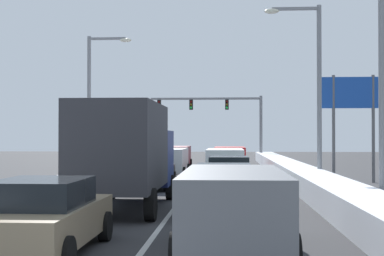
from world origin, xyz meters
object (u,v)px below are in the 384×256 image
at_px(suv_gray_right_lane_nearest, 233,204).
at_px(sedan_green_right_lane_third, 229,174).
at_px(suv_silver_center_lane_fourth, 168,160).
at_px(suv_maroon_center_lane_fifth, 175,156).
at_px(box_truck_center_lane_second, 126,150).
at_px(sedan_tan_center_lane_nearest, 43,217).
at_px(roadside_sign_right, 353,104).
at_px(sedan_black_center_lane_third, 151,171).
at_px(sedan_charcoal_right_lane_second, 224,189).
at_px(suv_white_right_lane_fourth, 225,161).
at_px(street_lamp_right_near, 370,41).
at_px(street_lamp_left_mid, 95,92).
at_px(suv_red_right_lane_fifth, 230,157).
at_px(traffic_light_gantry, 221,112).
at_px(street_lamp_right_mid, 312,78).

relative_size(suv_gray_right_lane_nearest, sedan_green_right_lane_third, 1.09).
distance_m(suv_silver_center_lane_fourth, suv_maroon_center_lane_fifth, 7.34).
bearing_deg(box_truck_center_lane_second, sedan_tan_center_lane_nearest, -93.13).
xyz_separation_m(suv_maroon_center_lane_fifth, roadside_sign_right, (10.09, -9.77, 3.00)).
distance_m(sedan_tan_center_lane_nearest, sedan_black_center_lane_third, 14.58).
bearing_deg(sedan_charcoal_right_lane_second, suv_white_right_lane_fourth, 90.05).
xyz_separation_m(sedan_black_center_lane_third, street_lamp_right_near, (7.69, -8.70, 4.41)).
distance_m(suv_maroon_center_lane_fifth, street_lamp_right_near, 23.92).
xyz_separation_m(sedan_tan_center_lane_nearest, street_lamp_left_mid, (-4.25, 22.14, 4.21)).
xyz_separation_m(sedan_green_right_lane_third, sedan_tan_center_lane_nearest, (-3.69, -12.97, 0.00)).
height_order(suv_gray_right_lane_nearest, sedan_tan_center_lane_nearest, suv_gray_right_lane_nearest).
bearing_deg(suv_red_right_lane_fifth, suv_silver_center_lane_fourth, -124.72).
bearing_deg(street_lamp_left_mid, sedan_tan_center_lane_nearest, -79.15).
distance_m(sedan_charcoal_right_lane_second, sedan_green_right_lane_third, 6.77).
bearing_deg(traffic_light_gantry, suv_gray_right_lane_nearest, -89.09).
distance_m(suv_gray_right_lane_nearest, street_lamp_right_near, 8.13).
relative_size(sedan_charcoal_right_lane_second, street_lamp_right_mid, 0.53).
bearing_deg(roadside_sign_right, sedan_charcoal_right_lane_second, -118.40).
height_order(suv_gray_right_lane_nearest, street_lamp_right_near, street_lamp_right_near).
height_order(suv_red_right_lane_fifth, suv_silver_center_lane_fourth, same).
distance_m(suv_gray_right_lane_nearest, box_truck_center_lane_second, 7.63).
height_order(sedan_green_right_lane_third, box_truck_center_lane_second, box_truck_center_lane_second).
xyz_separation_m(sedan_green_right_lane_third, suv_silver_center_lane_fourth, (-3.40, 7.79, 0.25)).
relative_size(suv_red_right_lane_fifth, box_truck_center_lane_second, 0.68).
xyz_separation_m(suv_red_right_lane_fifth, roadside_sign_right, (6.29, -7.47, 3.00)).
distance_m(sedan_green_right_lane_third, suv_maroon_center_lane_fifth, 15.57).
bearing_deg(street_lamp_right_near, sedan_tan_center_lane_nearest, -143.10).
xyz_separation_m(street_lamp_right_mid, street_lamp_left_mid, (-11.81, 6.51, -0.08)).
relative_size(suv_silver_center_lane_fourth, traffic_light_gantry, 0.46).
xyz_separation_m(sedan_green_right_lane_third, street_lamp_left_mid, (-7.94, 9.18, 4.21)).
bearing_deg(street_lamp_left_mid, sedan_black_center_lane_third, -59.92).
bearing_deg(suv_white_right_lane_fourth, street_lamp_right_mid, -44.61).
xyz_separation_m(sedan_charcoal_right_lane_second, traffic_light_gantry, (-0.44, 36.24, 3.96)).
bearing_deg(sedan_black_center_lane_third, suv_silver_center_lane_fourth, 88.56).
xyz_separation_m(suv_red_right_lane_fifth, sedan_tan_center_lane_nearest, (-3.78, -25.79, -0.25)).
distance_m(sedan_charcoal_right_lane_second, street_lamp_right_mid, 11.13).
relative_size(suv_gray_right_lane_nearest, sedan_black_center_lane_third, 1.09).
relative_size(sedan_tan_center_lane_nearest, box_truck_center_lane_second, 0.62).
bearing_deg(sedan_black_center_lane_third, suv_maroon_center_lane_fifth, 90.68).
bearing_deg(sedan_black_center_lane_third, sedan_green_right_lane_third, -24.37).
height_order(suv_silver_center_lane_fourth, street_lamp_right_near, street_lamp_right_near).
xyz_separation_m(suv_gray_right_lane_nearest, suv_white_right_lane_fourth, (-0.24, 19.43, 0.00)).
relative_size(sedan_charcoal_right_lane_second, street_lamp_left_mid, 0.54).
bearing_deg(sedan_green_right_lane_third, suv_silver_center_lane_fourth, 113.59).
bearing_deg(sedan_tan_center_lane_nearest, sedan_charcoal_right_lane_second, 60.42).
height_order(sedan_tan_center_lane_nearest, sedan_black_center_lane_third, same).
distance_m(sedan_tan_center_lane_nearest, suv_silver_center_lane_fourth, 20.76).
distance_m(sedan_charcoal_right_lane_second, suv_maroon_center_lane_fifth, 22.17).
bearing_deg(street_lamp_right_near, suv_gray_right_lane_nearest, -125.73).
relative_size(sedan_green_right_lane_third, street_lamp_left_mid, 0.54).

